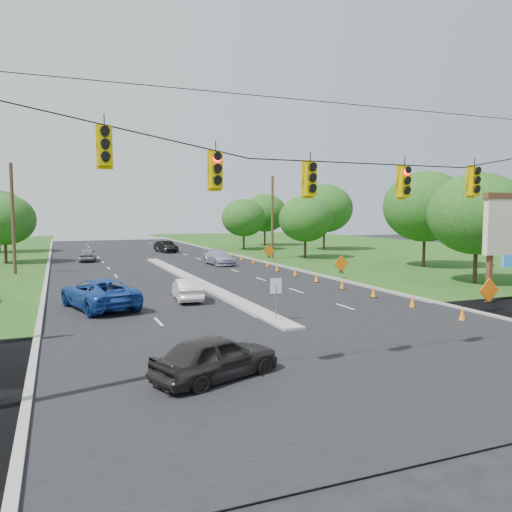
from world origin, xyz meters
name	(u,v)px	position (x,y,z in m)	size (l,w,h in m)	color
ground	(346,358)	(0.00, 0.00, 0.00)	(160.00, 160.00, 0.00)	black
grass_right	(506,266)	(30.00, 20.00, 0.00)	(40.00, 160.00, 0.06)	#1E4714
cross_street	(346,358)	(0.00, 0.00, 0.00)	(160.00, 14.00, 0.02)	black
curb_left	(47,273)	(-10.10, 30.00, 0.00)	(0.25, 110.00, 0.16)	gray
curb_right	(270,264)	(10.10, 30.00, 0.00)	(0.25, 110.00, 0.16)	gray
median	(193,281)	(0.00, 21.00, 0.00)	(1.00, 34.00, 0.18)	gray
median_sign	(276,291)	(0.00, 6.00, 1.46)	(0.55, 0.06, 2.05)	gray
signal_span	(364,215)	(-0.05, -1.00, 4.97)	(25.60, 0.32, 9.00)	#422D1C
utility_pole_far_left	(13,219)	(-12.50, 30.00, 4.50)	(0.28, 0.28, 9.00)	#422D1C
utility_pole_far_right	(272,217)	(12.50, 35.00, 4.50)	(0.28, 0.28, 9.00)	#422D1C
pylon_sign	(507,231)	(14.31, 6.20, 4.00)	(5.90, 2.30, 6.12)	#59331E
cone_0	(462,314)	(8.13, 3.00, 0.35)	(0.32, 0.32, 0.70)	orange
cone_1	(412,301)	(8.13, 6.50, 0.35)	(0.32, 0.32, 0.70)	orange
cone_2	(373,292)	(8.13, 10.00, 0.35)	(0.32, 0.32, 0.70)	orange
cone_3	(342,284)	(8.13, 13.50, 0.35)	(0.32, 0.32, 0.70)	orange
cone_4	(317,277)	(8.13, 17.00, 0.35)	(0.32, 0.32, 0.70)	orange
cone_5	(295,272)	(8.13, 20.50, 0.35)	(0.32, 0.32, 0.70)	orange
cone_6	(277,268)	(8.13, 24.00, 0.35)	(0.32, 0.32, 0.70)	orange
cone_7	(267,263)	(8.73, 27.50, 0.35)	(0.32, 0.32, 0.70)	orange
cone_8	(254,260)	(8.73, 31.00, 0.35)	(0.32, 0.32, 0.70)	orange
cone_9	(241,257)	(8.73, 34.50, 0.35)	(0.32, 0.32, 0.70)	orange
cone_10	(231,255)	(8.73, 38.00, 0.35)	(0.32, 0.32, 0.70)	orange
cone_11	(221,252)	(8.73, 41.50, 0.35)	(0.32, 0.32, 0.70)	orange
work_sign_0	(489,292)	(10.80, 4.00, 1.09)	(1.27, 0.58, 1.37)	black
work_sign_1	(341,265)	(10.80, 18.00, 1.09)	(1.27, 0.58, 1.37)	black
work_sign_2	(269,251)	(10.80, 32.00, 1.09)	(1.27, 0.58, 1.37)	black
tree_5	(4,220)	(-14.00, 40.00, 4.34)	(5.88, 5.88, 6.86)	black
tree_7	(477,214)	(18.00, 12.00, 4.96)	(6.72, 6.72, 7.84)	black
tree_8	(425,207)	(22.00, 22.00, 5.58)	(7.56, 7.56, 8.82)	black
tree_9	(305,219)	(16.00, 34.00, 4.34)	(5.88, 5.88, 6.86)	black
tree_10	(324,208)	(24.00, 44.00, 5.58)	(7.56, 7.56, 8.82)	black
tree_11	(265,213)	(20.00, 55.00, 4.96)	(6.72, 6.72, 7.84)	black
tree_12	(244,218)	(14.00, 48.00, 4.34)	(5.88, 5.88, 6.86)	black
black_sedan	(216,357)	(-4.89, -0.51, 0.70)	(1.65, 4.10, 1.40)	black
white_sedan	(187,289)	(-2.37, 13.21, 0.63)	(1.34, 3.84, 1.27)	white
blue_pickup	(99,293)	(-7.28, 12.54, 0.81)	(2.68, 5.82, 1.62)	navy
silver_car_far	(219,257)	(5.25, 31.25, 0.71)	(1.98, 4.86, 1.41)	#9399B7
silver_car_oncoming	(87,255)	(-6.39, 39.53, 0.68)	(1.62, 4.02, 1.37)	slate
dark_car_receding	(166,247)	(3.52, 48.18, 0.73)	(1.54, 4.42, 1.46)	black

